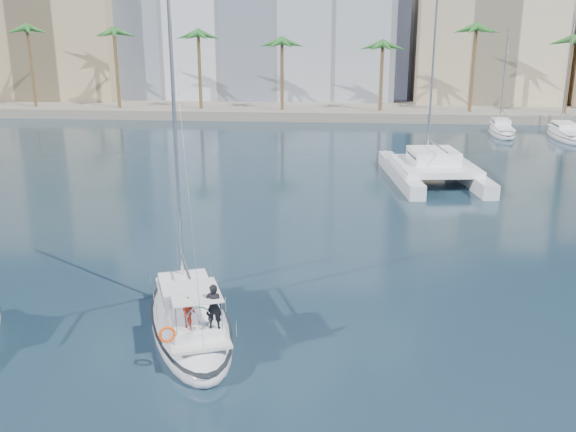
{
  "coord_description": "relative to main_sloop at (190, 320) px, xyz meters",
  "views": [
    {
      "loc": [
        1.91,
        -27.62,
        12.46
      ],
      "look_at": [
        -0.59,
        1.5,
        3.53
      ],
      "focal_mm": 40.0,
      "sensor_mm": 36.0,
      "label": 1
    }
  ],
  "objects": [
    {
      "name": "building_tan_left",
      "position": [
        -37.75,
        72.77,
        10.51
      ],
      "size": [
        22.0,
        14.0,
        22.0
      ],
      "primitive_type": "cube",
      "color": "tan",
      "rests_on": "ground"
    },
    {
      "name": "main_sloop",
      "position": [
        0.0,
        0.0,
        0.0
      ],
      "size": [
        6.4,
        10.34,
        14.65
      ],
      "rotation": [
        0.0,
        0.0,
        0.36
      ],
      "color": "silver",
      "rests_on": "ground"
    },
    {
      "name": "building_modern",
      "position": [
        -7.75,
        76.77,
        13.51
      ],
      "size": [
        42.0,
        16.0,
        28.0
      ],
      "primitive_type": "cube",
      "color": "silver",
      "rests_on": "ground"
    },
    {
      "name": "seagull",
      "position": [
        -2.14,
        4.63,
        -0.1
      ],
      "size": [
        1.11,
        0.48,
        0.2
      ],
      "color": "silver",
      "rests_on": "ground"
    },
    {
      "name": "building_beige",
      "position": [
        26.25,
        73.77,
        9.51
      ],
      "size": [
        20.0,
        14.0,
        20.0
      ],
      "primitive_type": "cube",
      "color": "beige",
      "rests_on": "ground"
    },
    {
      "name": "moored_yacht_a",
      "position": [
        24.25,
        50.77,
        -0.49
      ],
      "size": [
        3.37,
        9.52,
        11.9
      ],
      "primitive_type": null,
      "rotation": [
        0.0,
        0.0,
        -0.07
      ],
      "color": "silver",
      "rests_on": "ground"
    },
    {
      "name": "ground",
      "position": [
        4.25,
        3.77,
        -0.49
      ],
      "size": [
        160.0,
        160.0,
        0.0
      ],
      "primitive_type": "plane",
      "color": "black",
      "rests_on": "ground"
    },
    {
      "name": "quay",
      "position": [
        4.25,
        64.77,
        0.11
      ],
      "size": [
        120.0,
        14.0,
        1.2
      ],
      "primitive_type": "cube",
      "color": "gray",
      "rests_on": "ground"
    },
    {
      "name": "palm_centre",
      "position": [
        4.25,
        60.77,
        9.79
      ],
      "size": [
        3.6,
        3.6,
        12.3
      ],
      "color": "brown",
      "rests_on": "ground"
    },
    {
      "name": "moored_yacht_b",
      "position": [
        30.75,
        48.77,
        -0.49
      ],
      "size": [
        3.32,
        10.83,
        13.72
      ],
      "primitive_type": null,
      "rotation": [
        0.0,
        0.0,
        -0.02
      ],
      "color": "silver",
      "rests_on": "ground"
    },
    {
      "name": "catamaran",
      "position": [
        13.53,
        27.71,
        0.68
      ],
      "size": [
        8.08,
        13.76,
        18.92
      ],
      "rotation": [
        0.0,
        0.0,
        0.12
      ],
      "color": "silver",
      "rests_on": "ground"
    },
    {
      "name": "palm_left",
      "position": [
        -29.75,
        60.77,
        9.79
      ],
      "size": [
        3.6,
        3.6,
        12.3
      ],
      "color": "brown",
      "rests_on": "ground"
    }
  ]
}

